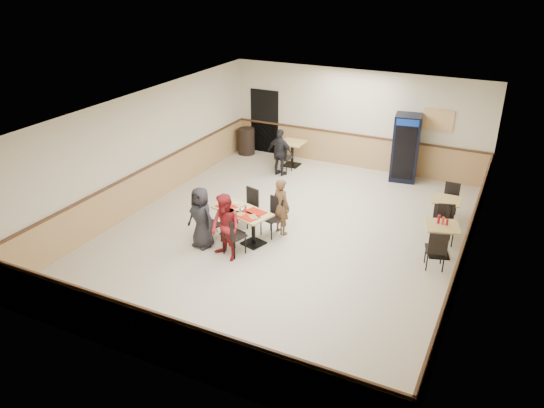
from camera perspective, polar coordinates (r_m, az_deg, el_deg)
The scene contains 20 objects.
ground at distance 12.61m, azimuth 1.63°, elevation -3.20°, with size 10.00×10.00×0.00m, color beige.
room_shell at distance 14.06m, azimuth 12.62°, elevation 1.87°, with size 10.00×10.00×10.00m.
main_table at distance 12.16m, azimuth -3.20°, elevation -1.73°, with size 1.52×1.06×0.74m.
main_chairs at distance 12.21m, azimuth -3.36°, elevation -1.76°, with size 1.64×1.90×0.94m.
diner_woman_left at distance 11.86m, azimuth -7.63°, elevation -1.46°, with size 0.70×0.45×1.43m, color black.
diner_woman_right at distance 11.31m, azimuth -5.03°, elevation -2.53°, with size 0.73×0.57×1.49m, color maroon.
diner_man_opposite at distance 12.35m, azimuth 1.01°, elevation -0.26°, with size 0.50×0.33×1.38m, color brown.
lone_diner at distance 15.75m, azimuth 0.90°, elevation 5.55°, with size 0.83×0.35×1.42m, color black.
tabletop_clutter at distance 12.00m, azimuth -3.45°, elevation -0.69°, with size 1.25×0.75×0.12m.
side_table_near at distance 12.08m, azimuth 17.71°, elevation -3.22°, with size 0.85×0.85×0.73m.
side_table_near_chair_south at distance 11.58m, azimuth 17.20°, elevation -4.57°, with size 0.43×0.43×0.93m, color black, non-canonical shape.
side_table_near_chair_north at distance 12.61m, azimuth 18.15°, elevation -2.17°, with size 0.43×0.43×0.93m, color black, non-canonical shape.
side_table_far at distance 13.46m, azimuth 18.23°, elevation -0.43°, with size 0.65×0.65×0.69m.
side_table_far_chair_south at distance 12.97m, azimuth 17.82°, elevation -1.47°, with size 0.41×0.41×0.88m, color black, non-canonical shape.
side_table_far_chair_north at distance 13.98m, azimuth 18.58°, elevation 0.37°, with size 0.41×0.41×0.88m, color black, non-canonical shape.
condiment_caddy at distance 11.98m, azimuth 17.81°, elevation -1.68°, with size 0.23×0.06×0.20m.
back_table at distance 16.58m, azimuth 2.20°, elevation 5.84°, with size 0.75×0.75×0.78m.
back_table_chair_lone at distance 16.05m, azimuth 1.29°, elevation 5.10°, with size 0.46×0.46×0.99m, color black, non-canonical shape.
pepsi_cooler at distance 15.82m, azimuth 14.17°, elevation 5.88°, with size 0.83×0.84×1.95m.
trash_bin at distance 17.66m, azimuth -2.77°, elevation 6.76°, with size 0.55×0.55×0.86m, color black.
Camera 1 is at (4.54, -10.14, 5.97)m, focal length 35.00 mm.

